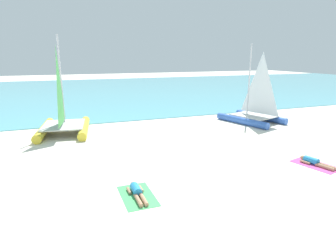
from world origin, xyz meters
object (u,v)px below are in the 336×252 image
(towel_left, at_px, (138,196))
(sunbather_left, at_px, (137,192))
(sailboat_blue, at_px, (253,111))
(sailboat_yellow, at_px, (63,119))
(sunbather_right, at_px, (314,162))
(towel_right, at_px, (315,165))

(towel_left, height_order, sunbather_left, sunbather_left)
(sailboat_blue, relative_size, sailboat_yellow, 0.93)
(sailboat_blue, relative_size, sunbather_right, 3.58)
(sailboat_yellow, distance_m, sunbather_right, 14.11)
(sunbather_left, bearing_deg, towel_right, -0.43)
(towel_left, bearing_deg, sailboat_yellow, 103.13)
(sailboat_yellow, relative_size, towel_right, 3.15)
(sailboat_yellow, xyz_separation_m, sunbather_left, (2.25, -9.57, -0.76))
(sunbather_left, bearing_deg, sunbather_right, 0.03)
(sunbather_right, bearing_deg, towel_left, 166.83)
(towel_left, xyz_separation_m, towel_right, (8.16, 0.05, 0.00))
(sailboat_yellow, height_order, sunbather_left, sailboat_yellow)
(sailboat_yellow, height_order, towel_left, sailboat_yellow)
(sailboat_yellow, height_order, sunbather_right, sailboat_yellow)
(sunbather_left, height_order, sunbather_right, same)
(towel_left, bearing_deg, sailboat_blue, 36.97)
(towel_left, distance_m, sunbather_left, 0.14)
(towel_left, relative_size, sunbather_right, 1.22)
(sunbather_left, xyz_separation_m, sunbather_right, (8.14, 0.05, 0.00))
(sailboat_blue, height_order, sunbather_left, sailboat_blue)
(sailboat_yellow, distance_m, towel_right, 14.18)
(towel_left, distance_m, towel_right, 8.16)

